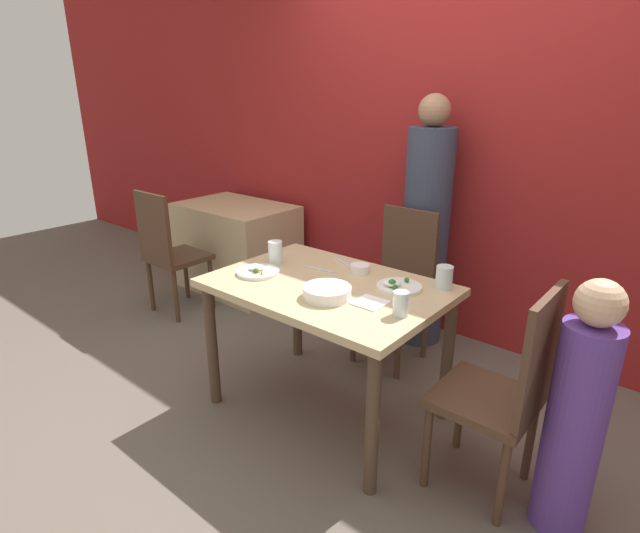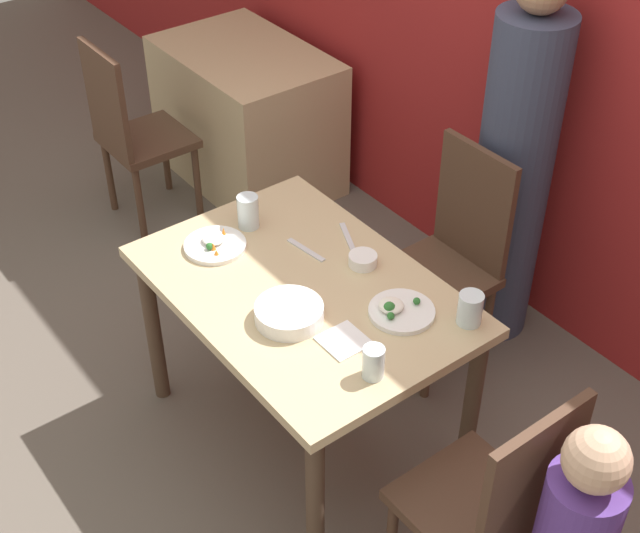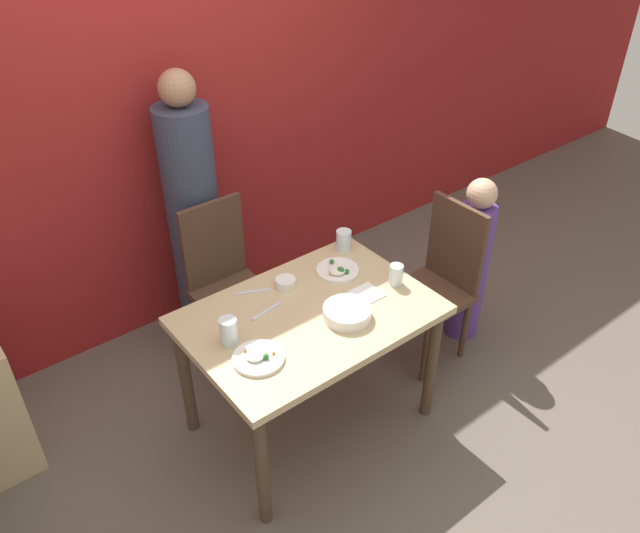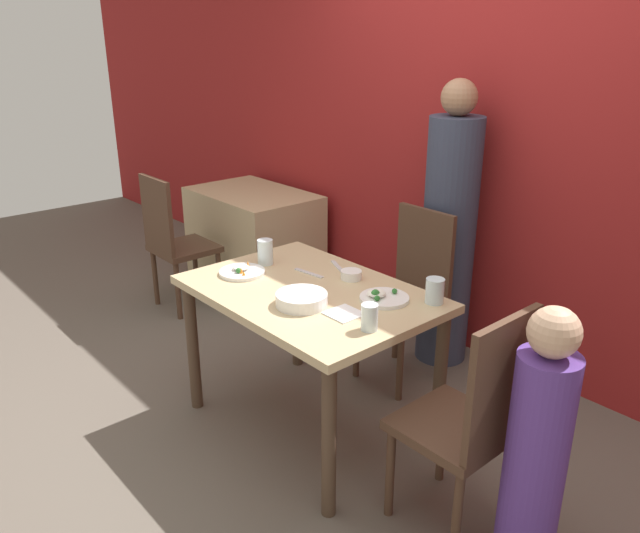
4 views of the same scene
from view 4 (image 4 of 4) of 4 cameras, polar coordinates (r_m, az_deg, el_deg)
ground_plane at (r=3.26m, az=-0.90°, el=-14.21°), size 10.00×10.00×0.00m
wall_back at (r=3.69m, az=15.08°, el=12.02°), size 10.00×0.06×2.70m
dining_table at (r=2.94m, az=-0.97°, el=-3.88°), size 1.17×0.81×0.74m
chair_adult_spot at (r=3.49m, az=8.18°, el=-2.29°), size 0.40×0.40×0.96m
chair_child_spot at (r=2.46m, az=13.63°, el=-13.37°), size 0.40×0.40×0.96m
person_adult at (r=3.64m, az=11.67°, el=2.69°), size 0.30×0.30×1.64m
person_child at (r=2.35m, az=19.14°, el=-15.99°), size 0.21×0.21×1.06m
bowl_curry at (r=2.72m, az=-1.69°, el=-2.98°), size 0.23×0.23×0.06m
plate_rice_adult at (r=2.79m, az=5.73°, el=-2.80°), size 0.22×0.22×0.06m
plate_rice_child at (r=3.10m, az=-7.15°, el=-0.44°), size 0.23×0.23×0.05m
bowl_rice_small at (r=3.01m, az=2.87°, el=-0.72°), size 0.10×0.10×0.04m
glass_water_tall at (r=2.50m, az=4.55°, el=-4.65°), size 0.07×0.07×0.11m
glass_water_short at (r=3.20m, az=-5.03°, el=1.34°), size 0.08×0.08×0.13m
glass_water_center at (r=2.78m, az=10.45°, el=-2.20°), size 0.08×0.08×0.11m
napkin_folded at (r=2.65m, az=2.22°, el=-4.33°), size 0.14×0.14×0.01m
fork_steel at (r=3.16m, az=1.66°, el=-0.02°), size 0.17×0.09×0.01m
spoon_steel at (r=3.08m, az=-1.03°, el=-0.60°), size 0.18×0.04×0.01m
background_table at (r=4.79m, az=-6.05°, el=2.48°), size 0.97×0.64×0.74m
chair_background at (r=4.42m, az=-13.18°, el=2.37°), size 0.40×0.40×0.96m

